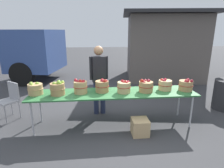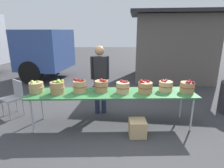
# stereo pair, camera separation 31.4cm
# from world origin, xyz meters

# --- Properties ---
(ground_plane) EXTENTS (40.00, 40.00, 0.00)m
(ground_plane) POSITION_xyz_m (0.00, 0.00, 0.00)
(ground_plane) COLOR #38383A
(market_table) EXTENTS (3.50, 0.76, 0.75)m
(market_table) POSITION_xyz_m (0.00, 0.00, 0.72)
(market_table) COLOR #2D6B38
(market_table) RESTS_ON ground
(apple_basket_green_0) EXTENTS (0.31, 0.31, 0.28)m
(apple_basket_green_0) POSITION_xyz_m (-1.61, 0.04, 0.87)
(apple_basket_green_0) COLOR tan
(apple_basket_green_0) RESTS_ON market_table
(apple_basket_green_1) EXTENTS (0.31, 0.31, 0.31)m
(apple_basket_green_1) POSITION_xyz_m (-1.15, -0.03, 0.89)
(apple_basket_green_1) COLOR #A87F51
(apple_basket_green_1) RESTS_ON market_table
(apple_basket_red_0) EXTENTS (0.30, 0.30, 0.30)m
(apple_basket_red_0) POSITION_xyz_m (-0.69, 0.03, 0.89)
(apple_basket_red_0) COLOR tan
(apple_basket_red_0) RESTS_ON market_table
(apple_basket_red_1) EXTENTS (0.30, 0.30, 0.29)m
(apple_basket_red_1) POSITION_xyz_m (-0.23, 0.07, 0.88)
(apple_basket_red_1) COLOR #A87F51
(apple_basket_red_1) RESTS_ON market_table
(apple_basket_red_2) EXTENTS (0.29, 0.29, 0.27)m
(apple_basket_red_2) POSITION_xyz_m (0.22, -0.03, 0.87)
(apple_basket_red_2) COLOR tan
(apple_basket_red_2) RESTS_ON market_table
(apple_basket_red_3) EXTENTS (0.32, 0.32, 0.29)m
(apple_basket_red_3) POSITION_xyz_m (0.69, -0.02, 0.87)
(apple_basket_red_3) COLOR #A87F51
(apple_basket_red_3) RESTS_ON market_table
(apple_basket_red_4) EXTENTS (0.31, 0.31, 0.25)m
(apple_basket_red_4) POSITION_xyz_m (1.15, 0.06, 0.87)
(apple_basket_red_4) COLOR tan
(apple_basket_red_4) RESTS_ON market_table
(apple_basket_red_5) EXTENTS (0.31, 0.31, 0.27)m
(apple_basket_red_5) POSITION_xyz_m (1.59, -0.02, 0.87)
(apple_basket_red_5) COLOR #A87F51
(apple_basket_red_5) RESTS_ON market_table
(vendor_adult) EXTENTS (0.44, 0.25, 1.68)m
(vendor_adult) POSITION_xyz_m (-0.28, 0.61, 0.99)
(vendor_adult) COLOR #262D4C
(vendor_adult) RESTS_ON ground
(food_kiosk) EXTENTS (3.89, 3.38, 2.74)m
(food_kiosk) POSITION_xyz_m (2.63, 4.17, 1.38)
(food_kiosk) COLOR #59514C
(food_kiosk) RESTS_ON ground
(folding_chair) EXTENTS (0.56, 0.56, 0.86)m
(folding_chair) POSITION_xyz_m (-2.37, 0.57, 0.51)
(folding_chair) COLOR #99999E
(folding_chair) RESTS_ON ground
(produce_crate) EXTENTS (0.33, 0.33, 0.33)m
(produce_crate) POSITION_xyz_m (0.48, -0.48, 0.16)
(produce_crate) COLOR tan
(produce_crate) RESTS_ON ground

